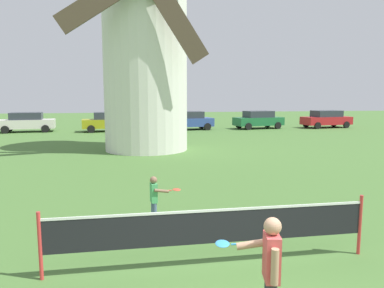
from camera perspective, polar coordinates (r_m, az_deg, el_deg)
windmill at (r=19.47m, az=-7.49°, el=16.53°), size 8.03×5.06×12.34m
tennis_net at (r=6.16m, az=3.23°, el=-13.02°), size 5.54×0.06×1.10m
player_near at (r=4.68m, az=12.22°, el=-18.54°), size 0.76×0.68×1.43m
player_far at (r=8.19m, az=-5.89°, el=-8.32°), size 0.70×0.38×1.08m
parked_car_cream at (r=31.55m, az=-24.80°, el=3.21°), size 4.40×2.29×1.56m
parked_car_mustard at (r=29.90m, az=-13.04°, el=3.51°), size 4.39×2.23×1.56m
parked_car_blue at (r=30.61m, az=-0.35°, el=3.79°), size 4.03×2.23×1.56m
parked_car_green at (r=32.19m, az=10.51°, el=3.86°), size 4.53×2.48×1.56m
parked_car_red at (r=34.77m, az=20.57°, el=3.77°), size 4.64×2.33×1.56m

